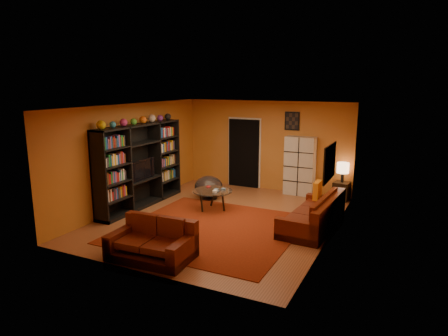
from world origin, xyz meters
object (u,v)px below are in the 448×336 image
at_px(coffee_table, 212,192).
at_px(side_table, 341,191).
at_px(sofa, 316,216).
at_px(loveseat, 154,242).
at_px(bowl_chair, 209,187).
at_px(entertainment_unit, 140,166).
at_px(table_lamp, 343,168).
at_px(storage_cabinet, 300,166).
at_px(tv, 140,169).

height_order(coffee_table, side_table, coffee_table).
bearing_deg(sofa, loveseat, -126.40).
height_order(bowl_chair, side_table, bowl_chair).
distance_m(entertainment_unit, loveseat, 3.30).
distance_m(coffee_table, table_lamp, 3.57).
xyz_separation_m(side_table, table_lamp, (0.00, 0.00, 0.63)).
bearing_deg(coffee_table, entertainment_unit, -165.10).
height_order(coffee_table, bowl_chair, bowl_chair).
xyz_separation_m(loveseat, table_lamp, (2.41, 5.17, 0.59)).
relative_size(entertainment_unit, storage_cabinet, 1.82).
xyz_separation_m(entertainment_unit, tv, (0.05, -0.09, -0.07)).
xyz_separation_m(entertainment_unit, table_lamp, (4.53, 2.75, -0.17)).
xyz_separation_m(tv, storage_cabinet, (3.29, 2.89, -0.15)).
distance_m(sofa, bowl_chair, 3.33).
bearing_deg(tv, side_table, -57.58).
bearing_deg(loveseat, storage_cabinet, -16.26).
distance_m(entertainment_unit, storage_cabinet, 4.37).
relative_size(entertainment_unit, side_table, 6.00).
xyz_separation_m(entertainment_unit, side_table, (4.53, 2.75, -0.80)).
relative_size(entertainment_unit, coffee_table, 3.04).
relative_size(coffee_table, bowl_chair, 1.29).
xyz_separation_m(entertainment_unit, bowl_chair, (1.23, 1.32, -0.72)).
relative_size(loveseat, storage_cabinet, 0.92).
relative_size(bowl_chair, table_lamp, 1.45).
distance_m(bowl_chair, side_table, 3.59).
xyz_separation_m(tv, side_table, (4.47, 2.84, -0.73)).
distance_m(tv, bowl_chair, 1.96).
bearing_deg(loveseat, sofa, -42.84).
bearing_deg(storage_cabinet, side_table, -1.61).
bearing_deg(loveseat, coffee_table, 3.20).
relative_size(storage_cabinet, table_lamp, 3.12).
xyz_separation_m(sofa, bowl_chair, (-3.18, 0.99, 0.05)).
relative_size(entertainment_unit, bowl_chair, 3.92).
bearing_deg(side_table, bowl_chair, -156.59).
bearing_deg(side_table, sofa, -92.68).
xyz_separation_m(tv, bowl_chair, (1.18, 1.42, -0.65)).
height_order(tv, table_lamp, tv).
distance_m(loveseat, coffee_table, 2.92).
xyz_separation_m(sofa, storage_cabinet, (-1.07, 2.46, 0.54)).
xyz_separation_m(tv, coffee_table, (1.75, 0.57, -0.53)).
relative_size(loveseat, table_lamp, 2.86).
relative_size(side_table, table_lamp, 0.95).
relative_size(tv, side_table, 1.79).
distance_m(sofa, storage_cabinet, 2.74).
bearing_deg(table_lamp, tv, -147.58).
relative_size(coffee_table, side_table, 1.97).
distance_m(entertainment_unit, bowl_chair, 1.95).
bearing_deg(sofa, bowl_chair, 166.14).
xyz_separation_m(loveseat, bowl_chair, (-0.88, 3.74, 0.05)).
relative_size(tv, storage_cabinet, 0.54).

